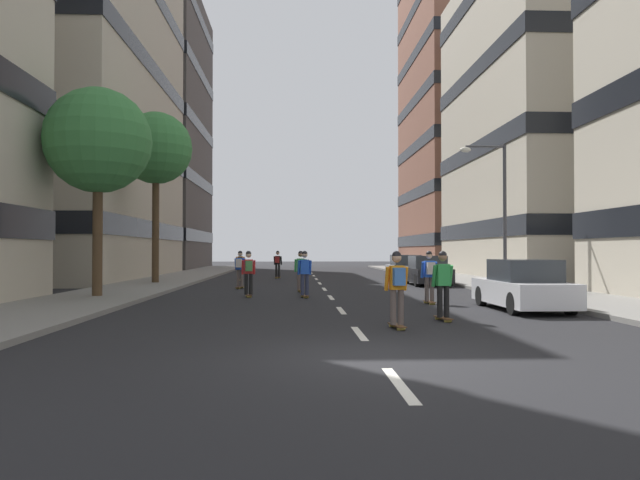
{
  "coord_description": "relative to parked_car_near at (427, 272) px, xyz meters",
  "views": [
    {
      "loc": [
        -1.41,
        -10.08,
        1.79
      ],
      "look_at": [
        0.0,
        22.65,
        2.36
      ],
      "focal_mm": 34.13,
      "sensor_mm": 36.0,
      "label": 1
    }
  ],
  "objects": [
    {
      "name": "ground_plane",
      "position": [
        -5.46,
        1.25,
        -0.7
      ],
      "size": [
        133.79,
        133.79,
        0.0
      ],
      "primitive_type": "plane",
      "color": "black"
    },
    {
      "name": "sidewalk_left",
      "position": [
        -14.06,
        4.04,
        -0.63
      ],
      "size": [
        3.86,
        61.32,
        0.14
      ],
      "primitive_type": "cube",
      "color": "gray",
      "rests_on": "ground_plane"
    },
    {
      "name": "sidewalk_right",
      "position": [
        3.13,
        4.04,
        -0.63
      ],
      "size": [
        3.86,
        61.32,
        0.14
      ],
      "primitive_type": "cube",
      "color": "gray",
      "rests_on": "ground_plane"
    },
    {
      "name": "lane_markings",
      "position": [
        -5.46,
        1.96,
        -0.7
      ],
      "size": [
        0.16,
        52.2,
        0.01
      ],
      "color": "silver",
      "rests_on": "ground_plane"
    },
    {
      "name": "building_left_mid",
      "position": [
        -24.45,
        8.47,
        12.41
      ],
      "size": [
        17.04,
        21.18,
        26.04
      ],
      "color": "#B2A893",
      "rests_on": "ground_plane"
    },
    {
      "name": "building_left_far",
      "position": [
        -24.45,
        28.76,
        12.64
      ],
      "size": [
        17.04,
        16.79,
        26.49
      ],
      "color": "#4C4744",
      "rests_on": "ground_plane"
    },
    {
      "name": "building_right_mid",
      "position": [
        13.52,
        8.47,
        9.86
      ],
      "size": [
        17.04,
        18.12,
        20.94
      ],
      "color": "#BCB29E",
      "rests_on": "ground_plane"
    },
    {
      "name": "building_right_far",
      "position": [
        13.52,
        28.76,
        15.52
      ],
      "size": [
        17.04,
        18.1,
        32.25
      ],
      "color": "brown",
      "rests_on": "ground_plane"
    },
    {
      "name": "parked_car_near",
      "position": [
        0.0,
        0.0,
        0.0
      ],
      "size": [
        1.82,
        4.4,
        1.52
      ],
      "color": "black",
      "rests_on": "ground_plane"
    },
    {
      "name": "parked_car_mid",
      "position": [
        0.0,
        -13.16,
        0.0
      ],
      "size": [
        1.82,
        4.4,
        1.52
      ],
      "color": "silver",
      "rests_on": "ground_plane"
    },
    {
      "name": "parked_car_far",
      "position": [
        0.0,
        6.12,
        0.0
      ],
      "size": [
        1.82,
        4.4,
        1.52
      ],
      "color": "#B2B7BF",
      "rests_on": "ground_plane"
    },
    {
      "name": "street_tree_near",
      "position": [
        -14.06,
        -8.58,
        5.1
      ],
      "size": [
        3.86,
        3.86,
        7.62
      ],
      "color": "#4C3823",
      "rests_on": "sidewalk_left"
    },
    {
      "name": "street_tree_mid",
      "position": [
        -14.06,
        0.74,
        6.37
      ],
      "size": [
        3.74,
        3.74,
        8.86
      ],
      "color": "#4C3823",
      "rests_on": "sidewalk_left"
    },
    {
      "name": "streetlamp_right",
      "position": [
        2.38,
        -3.85,
        3.44
      ],
      "size": [
        2.13,
        0.3,
        6.5
      ],
      "color": "#3F3F44",
      "rests_on": "sidewalk_right"
    },
    {
      "name": "skater_0",
      "position": [
        -6.46,
        -8.02,
        0.29
      ],
      "size": [
        0.56,
        0.92,
        1.78
      ],
      "color": "brown",
      "rests_on": "ground_plane"
    },
    {
      "name": "skater_1",
      "position": [
        -4.51,
        -17.31,
        0.32
      ],
      "size": [
        0.55,
        0.92,
        1.78
      ],
      "color": "brown",
      "rests_on": "ground_plane"
    },
    {
      "name": "skater_2",
      "position": [
        -9.41,
        -2.43,
        0.32
      ],
      "size": [
        0.57,
        0.92,
        1.78
      ],
      "color": "brown",
      "rests_on": "ground_plane"
    },
    {
      "name": "skater_3",
      "position": [
        -7.92,
        8.19,
        0.32
      ],
      "size": [
        0.56,
        0.92,
        1.78
      ],
      "color": "brown",
      "rests_on": "ground_plane"
    },
    {
      "name": "skater_4",
      "position": [
        -2.34,
        -10.99,
        0.32
      ],
      "size": [
        0.55,
        0.91,
        1.78
      ],
      "color": "brown",
      "rests_on": "ground_plane"
    },
    {
      "name": "skater_5",
      "position": [
        -3.08,
        -15.81,
        0.29
      ],
      "size": [
        0.55,
        0.92,
        1.78
      ],
      "color": "brown",
      "rests_on": "ground_plane"
    },
    {
      "name": "skater_6",
      "position": [
        -10.09,
        5.59,
        0.32
      ],
      "size": [
        0.55,
        0.91,
        1.78
      ],
      "color": "brown",
      "rests_on": "ground_plane"
    },
    {
      "name": "skater_7",
      "position": [
        -8.62,
        -7.64,
        0.32
      ],
      "size": [
        0.56,
        0.92,
        1.78
      ],
      "color": "brown",
      "rests_on": "ground_plane"
    },
    {
      "name": "skater_8",
      "position": [
        -6.58,
        -4.88,
        0.29
      ],
      "size": [
        0.55,
        0.91,
        1.78
      ],
      "color": "brown",
      "rests_on": "ground_plane"
    }
  ]
}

